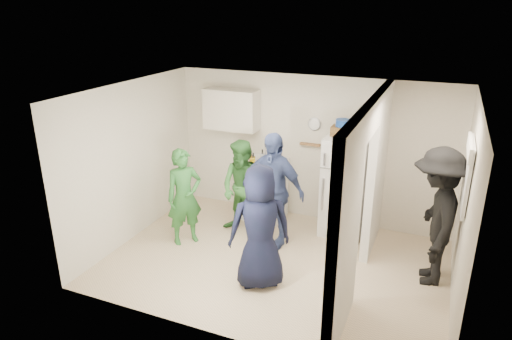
{
  "coord_description": "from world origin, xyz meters",
  "views": [
    {
      "loc": [
        2.0,
        -5.47,
        3.6
      ],
      "look_at": [
        -0.46,
        0.4,
        1.25
      ],
      "focal_mm": 32.0,
      "sensor_mm": 36.0,
      "label": 1
    }
  ],
  "objects": [
    {
      "name": "spice_shelf",
      "position": [
        0.0,
        1.65,
        1.35
      ],
      "size": [
        0.35,
        0.08,
        0.03
      ],
      "primitive_type": "cube",
      "color": "olive",
      "rests_on": "wall_back"
    },
    {
      "name": "person_green_center",
      "position": [
        -0.8,
        0.67,
        0.79
      ],
      "size": [
        0.87,
        0.73,
        1.58
      ],
      "primitive_type": "imported",
      "rotation": [
        0.0,
        0.0,
        -0.18
      ],
      "color": "#367433",
      "rests_on": "floor"
    },
    {
      "name": "partition_pier_back",
      "position": [
        1.2,
        1.1,
        1.25
      ],
      "size": [
        0.12,
        1.2,
        2.5
      ],
      "primitive_type": "cube",
      "color": "silver",
      "rests_on": "floor"
    },
    {
      "name": "bottle_k",
      "position": [
        -0.94,
        1.41,
        1.02
      ],
      "size": [
        0.07,
        0.07,
        0.26
      ],
      "primitive_type": "cylinder",
      "color": "olive",
      "rests_on": "stove"
    },
    {
      "name": "floor",
      "position": [
        0.0,
        0.0,
        0.0
      ],
      "size": [
        4.8,
        4.8,
        0.0
      ],
      "primitive_type": "plane",
      "color": "beige",
      "rests_on": "ground"
    },
    {
      "name": "wicker_basket",
      "position": [
        0.59,
        1.39,
        1.71
      ],
      "size": [
        0.35,
        0.25,
        0.15
      ],
      "primitive_type": "cube",
      "color": "brown",
      "rests_on": "fridge"
    },
    {
      "name": "wall_front",
      "position": [
        0.0,
        -1.7,
        1.25
      ],
      "size": [
        4.8,
        0.0,
        4.8
      ],
      "primitive_type": "plane",
      "rotation": [
        -1.57,
        0.0,
        0.0
      ],
      "color": "silver",
      "rests_on": "floor"
    },
    {
      "name": "bottle_c",
      "position": [
        -0.82,
        1.53,
        1.04
      ],
      "size": [
        0.07,
        0.07,
        0.3
      ],
      "primitive_type": "cylinder",
      "color": "silver",
      "rests_on": "stove"
    },
    {
      "name": "bottle_e",
      "position": [
        -0.62,
        1.56,
        1.04
      ],
      "size": [
        0.07,
        0.07,
        0.3
      ],
      "primitive_type": "cylinder",
      "color": "#A6B2B8",
      "rests_on": "stove"
    },
    {
      "name": "red_cup",
      "position": [
        -0.5,
        1.17,
        0.95
      ],
      "size": [
        0.09,
        0.09,
        0.12
      ],
      "primitive_type": "cylinder",
      "color": "red",
      "rests_on": "stove"
    },
    {
      "name": "yellow_cup_stack_stove",
      "position": [
        -0.84,
        1.15,
        1.02
      ],
      "size": [
        0.09,
        0.09,
        0.25
      ],
      "primitive_type": "cylinder",
      "color": "yellow",
      "rests_on": "stove"
    },
    {
      "name": "nook_window_frame",
      "position": [
        2.36,
        0.2,
        1.65
      ],
      "size": [
        0.04,
        0.76,
        0.86
      ],
      "primitive_type": "cube",
      "color": "white",
      "rests_on": "wall_right"
    },
    {
      "name": "person_green_left",
      "position": [
        -1.52,
        0.06,
        0.77
      ],
      "size": [
        0.64,
        0.67,
        1.54
      ],
      "primitive_type": "imported",
      "rotation": [
        0.0,
        0.0,
        0.87
      ],
      "color": "#30722D",
      "rests_on": "floor"
    },
    {
      "name": "fridge",
      "position": [
        0.69,
        1.34,
        0.82
      ],
      "size": [
        0.67,
        0.65,
        1.64
      ],
      "primitive_type": "cube",
      "color": "white",
      "rests_on": "floor"
    },
    {
      "name": "bottle_i",
      "position": [
        -0.67,
        1.46,
        1.03
      ],
      "size": [
        0.07,
        0.07,
        0.27
      ],
      "primitive_type": "cylinder",
      "color": "maroon",
      "rests_on": "stove"
    },
    {
      "name": "wall_back",
      "position": [
        0.0,
        1.7,
        1.25
      ],
      "size": [
        4.8,
        0.0,
        4.8
      ],
      "primitive_type": "plane",
      "rotation": [
        1.57,
        0.0,
        0.0
      ],
      "color": "silver",
      "rests_on": "floor"
    },
    {
      "name": "bottle_g",
      "position": [
        -0.47,
        1.51,
        1.03
      ],
      "size": [
        0.06,
        0.06,
        0.27
      ],
      "primitive_type": "cylinder",
      "color": "olive",
      "rests_on": "stove"
    },
    {
      "name": "partition_pier_front",
      "position": [
        1.2,
        -1.1,
        1.25
      ],
      "size": [
        0.12,
        1.2,
        2.5
      ],
      "primitive_type": "cube",
      "color": "silver",
      "rests_on": "floor"
    },
    {
      "name": "blue_bowl",
      "position": [
        0.59,
        1.39,
        1.84
      ],
      "size": [
        0.24,
        0.24,
        0.11
      ],
      "primitive_type": "cylinder",
      "color": "#163F9A",
      "rests_on": "wicker_basket"
    },
    {
      "name": "partition_header",
      "position": [
        1.2,
        0.0,
        2.3
      ],
      "size": [
        0.12,
        1.0,
        0.4
      ],
      "primitive_type": "cube",
      "color": "silver",
      "rests_on": "partition_pier_back"
    },
    {
      "name": "ceiling",
      "position": [
        0.0,
        0.0,
        2.5
      ],
      "size": [
        4.8,
        4.8,
        0.0
      ],
      "primitive_type": "plane",
      "rotation": [
        3.14,
        0.0,
        0.0
      ],
      "color": "white",
      "rests_on": "wall_back"
    },
    {
      "name": "upper_cabinet",
      "position": [
        -1.4,
        1.52,
        1.85
      ],
      "size": [
        0.95,
        0.34,
        0.7
      ],
      "primitive_type": "cube",
      "color": "silver",
      "rests_on": "wall_back"
    },
    {
      "name": "nook_window",
      "position": [
        2.38,
        0.2,
        1.65
      ],
      "size": [
        0.03,
        0.7,
        0.8
      ],
      "primitive_type": "cube",
      "color": "black",
      "rests_on": "wall_right"
    },
    {
      "name": "wall_right",
      "position": [
        2.4,
        0.0,
        1.25
      ],
      "size": [
        0.0,
        3.4,
        3.4
      ],
      "primitive_type": "plane",
      "rotation": [
        1.57,
        0.0,
        -1.57
      ],
      "color": "silver",
      "rests_on": "floor"
    },
    {
      "name": "bottle_f",
      "position": [
        -0.53,
        1.38,
        1.02
      ],
      "size": [
        0.06,
        0.06,
        0.25
      ],
      "primitive_type": "cylinder",
      "color": "#184418",
      "rests_on": "stove"
    },
    {
      "name": "bottle_d",
      "position": [
        -0.69,
        1.3,
        1.01
      ],
      "size": [
        0.07,
        0.07,
        0.25
      ],
      "primitive_type": "cylinder",
      "color": "#572B0F",
      "rests_on": "stove"
    },
    {
      "name": "yellow_cup_stack_top",
      "position": [
        0.91,
        1.24,
        1.76
      ],
      "size": [
        0.09,
        0.09,
        0.25
      ],
      "primitive_type": "cylinder",
      "color": "#E7F014",
      "rests_on": "fridge"
    },
    {
      "name": "nook_valance",
      "position": [
        2.34,
        0.2,
        2.0
      ],
      "size": [
        0.04,
        0.82,
        0.18
      ],
      "primitive_type": "cube",
      "color": "white",
      "rests_on": "wall_right"
    },
    {
      "name": "person_nook",
      "position": [
        2.09,
        0.42,
        0.95
      ],
      "size": [
        0.83,
        1.29,
        1.9
      ],
      "primitive_type": "imported",
      "rotation": [
        0.0,
        0.0,
        -1.47
      ],
      "color": "black",
      "rests_on": "floor"
    },
    {
      "name": "bottle_j",
      "position": [
        -0.44,
        1.25,
        1.05
      ],
      "size": [
        0.06,
        0.06,
        0.33
      ],
      "primitive_type": "cylinder",
      "color": "#205D2A",
      "rests_on": "stove"
    },
    {
      "name": "person_denim",
      "position": [
        -0.25,
        0.53,
        0.91
      ],
      "size": [
        1.13,
        0.62,
        1.82
      ],
      "primitive_type": "imported",
      "rotation": [
        0.0,
        0.0,
        -0.17
      ],
      "color": "#3C4D84",
      "rests_on": "floor"
    },
    {
      "name": "wall_left",
      "position": [
        -2.4,
        0.0,
        1.25
      ],
      "size": [
        0.0,
        3.4,
        3.4
      ],
      "primitive_type": "plane",
      "rotation": [
        1.57,
        0.0,
        1.57
      ],
      "color": "silver",
      "rests_on": "floor"
    },
    {
      "name": "person_navy",
      "position": [
        -0.0,
        -0.57,
        0.85
      ],
      "size": [
        0.99,
        0.89,
        1.7
      ],
      "primitive_type": "imported",
      "rotation": [
        0.0,
        0.0,
        -2.59
      ],
      "color": "black",
      "rests_on": "floor"
    },
    {
      "name": "wall_clock",
      "position": [
        0.05,
        1.68,
        1.7
      ],
      "size": [
        0.22,
        0.02,
        0.22
      ],
      "primitive_type": "cylinder",
      "rotation": [
        1.57,
        0.0,
        0.0
      ],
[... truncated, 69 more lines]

